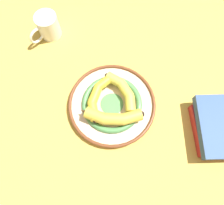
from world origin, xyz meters
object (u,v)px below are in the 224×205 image
object	(u,v)px
decorative_bowl	(112,104)
banana_c	(112,117)
coffee_mug	(48,26)
banana_a	(124,91)
banana_b	(98,95)
book_stack	(215,127)

from	to	relation	value
decorative_bowl	banana_c	bearing A→B (deg)	-109.50
decorative_bowl	banana_c	xyz separation A→B (m)	(-0.02, -0.05, 0.04)
decorative_bowl	coffee_mug	distance (m)	0.40
coffee_mug	banana_c	bearing A→B (deg)	74.24
banana_a	coffee_mug	distance (m)	0.40
decorative_bowl	coffee_mug	size ratio (longest dim) A/B	2.46
banana_a	banana_c	distance (m)	0.10
banana_b	banana_c	size ratio (longest dim) A/B	0.76
decorative_bowl	banana_b	size ratio (longest dim) A/B	1.98
decorative_bowl	coffee_mug	world-z (taller)	coffee_mug
banana_c	coffee_mug	world-z (taller)	coffee_mug
decorative_bowl	banana_c	size ratio (longest dim) A/B	1.51
banana_c	banana_b	bearing A→B (deg)	123.10
banana_c	book_stack	xyz separation A→B (m)	(0.31, -0.14, -0.01)
banana_a	coffee_mug	world-z (taller)	coffee_mug
banana_b	decorative_bowl	bearing A→B (deg)	82.70
banana_c	coffee_mug	bearing A→B (deg)	126.67
decorative_bowl	book_stack	distance (m)	0.35
decorative_bowl	banana_b	bearing A→B (deg)	133.82
banana_b	banana_c	xyz separation A→B (m)	(0.02, -0.09, 0.00)
decorative_bowl	banana_a	world-z (taller)	banana_a
decorative_bowl	book_stack	bearing A→B (deg)	-33.86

